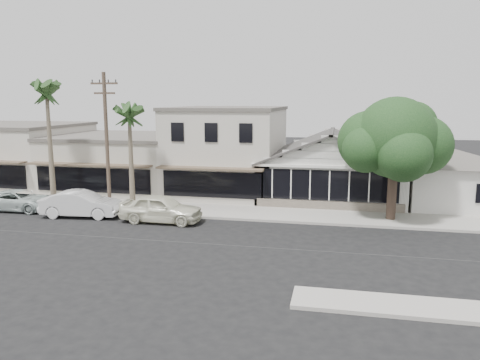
% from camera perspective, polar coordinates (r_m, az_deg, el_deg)
% --- Properties ---
extents(ground, '(140.00, 140.00, 0.00)m').
position_cam_1_polar(ground, '(24.01, -1.86, -7.94)').
color(ground, black).
rests_on(ground, ground).
extents(sidewalk_north, '(90.00, 3.50, 0.15)m').
position_cam_1_polar(sidewalk_north, '(32.74, -12.74, -3.22)').
color(sidewalk_north, '#9E9991').
rests_on(sidewalk_north, ground).
extents(corner_shop, '(10.40, 8.60, 5.10)m').
position_cam_1_polar(corner_shop, '(35.00, 11.02, 1.90)').
color(corner_shop, white).
rests_on(corner_shop, ground).
extents(side_cottage, '(6.00, 6.00, 3.00)m').
position_cam_1_polar(side_cottage, '(35.07, 24.45, -0.63)').
color(side_cottage, white).
rests_on(side_cottage, ground).
extents(row_building_near, '(8.00, 10.00, 6.50)m').
position_cam_1_polar(row_building_near, '(36.92, -1.44, 3.48)').
color(row_building_near, beige).
rests_on(row_building_near, ground).
extents(row_building_midnear, '(10.00, 10.00, 4.20)m').
position_cam_1_polar(row_building_midnear, '(40.09, -14.06, 2.03)').
color(row_building_midnear, '#B2AFA0').
rests_on(row_building_midnear, ground).
extents(row_building_midfar, '(11.00, 10.00, 5.00)m').
position_cam_1_polar(row_building_midfar, '(45.61, -26.06, 2.74)').
color(row_building_midfar, beige).
rests_on(row_building_midfar, ground).
extents(utility_pole, '(1.80, 0.24, 9.00)m').
position_cam_1_polar(utility_pole, '(31.09, -15.94, 4.77)').
color(utility_pole, brown).
rests_on(utility_pole, ground).
extents(car_0, '(4.98, 2.05, 1.69)m').
position_cam_1_polar(car_0, '(28.57, -9.60, -3.42)').
color(car_0, silver).
rests_on(car_0, ground).
extents(car_1, '(5.14, 2.25, 1.64)m').
position_cam_1_polar(car_1, '(31.10, -18.79, -2.78)').
color(car_1, silver).
rests_on(car_1, ground).
extents(car_2, '(4.97, 2.42, 1.36)m').
position_cam_1_polar(car_2, '(34.48, -25.35, -2.25)').
color(car_2, silver).
rests_on(car_2, ground).
extents(shade_tree, '(6.75, 6.11, 7.49)m').
position_cam_1_polar(shade_tree, '(29.38, 18.20, 4.66)').
color(shade_tree, '#47352B').
rests_on(shade_tree, ground).
extents(palm_east, '(3.07, 3.07, 7.51)m').
position_cam_1_polar(palm_east, '(31.52, -13.35, 7.82)').
color(palm_east, '#726651').
rests_on(palm_east, ground).
extents(palm_mid, '(3.19, 3.19, 9.06)m').
position_cam_1_polar(palm_mid, '(34.79, -22.52, 9.83)').
color(palm_mid, '#726651').
rests_on(palm_mid, ground).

